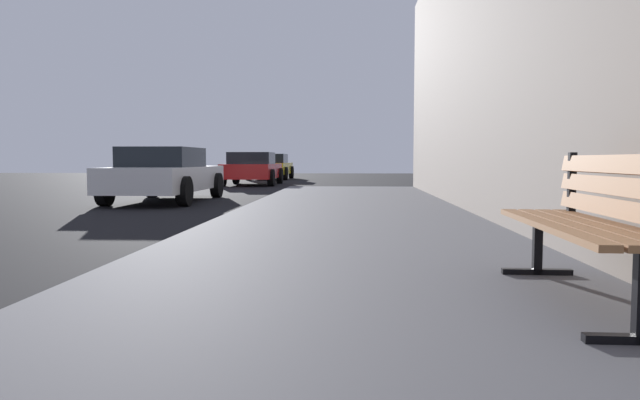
# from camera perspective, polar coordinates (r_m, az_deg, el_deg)

# --- Properties ---
(sidewalk) EXTENTS (4.00, 32.00, 0.15)m
(sidewalk) POSITION_cam_1_polar(r_m,az_deg,el_deg) (2.52, 3.81, -17.33)
(sidewalk) COLOR #5B5B60
(sidewalk) RESTS_ON ground_plane
(bench) EXTENTS (0.54, 1.87, 0.89)m
(bench) POSITION_cam_1_polar(r_m,az_deg,el_deg) (3.80, 25.16, -1.30)
(bench) COLOR #9E6B42
(bench) RESTS_ON sidewalk
(car_white) EXTENTS (1.94, 4.60, 1.27)m
(car_white) POSITION_cam_1_polar(r_m,az_deg,el_deg) (14.30, -14.79, 2.45)
(car_white) COLOR white
(car_white) RESTS_ON ground_plane
(car_red) EXTENTS (2.05, 4.01, 1.27)m
(car_red) POSITION_cam_1_polar(r_m,az_deg,el_deg) (23.09, -6.59, 3.07)
(car_red) COLOR red
(car_red) RESTS_ON ground_plane
(car_yellow) EXTENTS (2.01, 4.39, 1.27)m
(car_yellow) POSITION_cam_1_polar(r_m,az_deg,el_deg) (29.68, -4.82, 3.28)
(car_yellow) COLOR yellow
(car_yellow) RESTS_ON ground_plane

